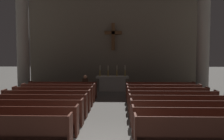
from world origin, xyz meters
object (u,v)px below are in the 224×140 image
(pew_right_row_8, at_px, (160,90))
(pew_left_row_3, at_px, (29,112))
(pew_left_row_8, at_px, (63,90))
(column_left_second, at_px, (23,46))
(pew_left_row_2, at_px, (16,120))
(pew_right_row_3, at_px, (186,113))
(pew_right_row_1, at_px, (208,133))
(column_right_second, at_px, (203,46))
(pew_left_row_6, at_px, (53,96))
(pew_right_row_5, at_px, (172,101))
(altar, at_px, (112,83))
(candlestick_outer_right, at_px, (125,73))
(pew_right_row_2, at_px, (195,122))
(pew_left_row_5, at_px, (47,100))
(candlestick_inner_left, at_px, (108,73))
(candlestick_outer_left, at_px, (100,73))
(pew_right_row_6, at_px, (167,97))
(candlestick_inner_right, at_px, (117,73))
(pew_left_row_4, at_px, (39,105))
(pew_left_row_7, at_px, (59,93))
(pew_right_row_4, at_px, (178,106))
(lone_worshipper, at_px, (86,86))
(pew_right_row_7, at_px, (163,93))

(pew_right_row_8, bearing_deg, pew_left_row_3, -135.87)
(pew_left_row_8, bearing_deg, column_left_second, 149.74)
(pew_left_row_2, xyz_separation_m, pew_right_row_3, (5.52, 1.07, 0.00))
(pew_right_row_1, distance_m, column_right_second, 9.99)
(pew_left_row_6, relative_size, pew_right_row_5, 1.00)
(pew_left_row_6, distance_m, altar, 5.57)
(pew_left_row_8, xyz_separation_m, candlestick_outer_right, (3.61, 2.70, 0.77))
(pew_right_row_2, bearing_deg, pew_right_row_5, 90.00)
(pew_left_row_6, xyz_separation_m, candlestick_outer_right, (3.61, 4.84, 0.77))
(pew_left_row_5, height_order, pew_left_row_8, same)
(pew_right_row_2, relative_size, candlestick_inner_left, 5.29)
(column_left_second, distance_m, altar, 6.29)
(pew_right_row_8, bearing_deg, pew_left_row_6, -158.79)
(candlestick_outer_left, bearing_deg, pew_right_row_6, -53.29)
(pew_right_row_2, height_order, candlestick_inner_right, candlestick_inner_right)
(pew_left_row_4, xyz_separation_m, pew_left_row_7, (0.00, 3.21, 0.00))
(pew_right_row_4, distance_m, candlestick_outer_right, 7.28)
(lone_worshipper, bearing_deg, pew_left_row_8, -178.27)
(pew_left_row_6, height_order, candlestick_outer_left, candlestick_outer_left)
(pew_left_row_6, xyz_separation_m, pew_right_row_4, (5.52, -2.14, 0.00))
(pew_left_row_6, height_order, pew_left_row_7, same)
(pew_right_row_5, relative_size, altar, 1.75)
(column_right_second, distance_m, candlestick_inner_left, 6.33)
(pew_left_row_3, xyz_separation_m, pew_right_row_3, (5.52, 0.00, 0.00))
(candlestick_inner_right, bearing_deg, pew_left_row_2, -108.54)
(pew_left_row_4, distance_m, pew_right_row_3, 5.62)
(pew_left_row_2, bearing_deg, candlestick_inner_right, 71.46)
(pew_left_row_4, distance_m, column_left_second, 7.14)
(pew_left_row_6, bearing_deg, pew_left_row_5, -90.00)
(pew_right_row_7, xyz_separation_m, column_left_second, (-8.45, 2.78, 2.54))
(pew_left_row_3, xyz_separation_m, candlestick_outer_left, (1.91, 8.06, 0.77))
(altar, relative_size, lone_worshipper, 1.67)
(column_left_second, xyz_separation_m, candlestick_outer_right, (6.54, 0.99, -1.77))
(pew_left_row_7, bearing_deg, candlestick_inner_right, 50.93)
(pew_left_row_8, xyz_separation_m, column_right_second, (8.45, 1.71, 2.54))
(candlestick_outer_left, bearing_deg, pew_right_row_5, -58.59)
(pew_right_row_3, bearing_deg, altar, 108.92)
(pew_left_row_6, height_order, pew_right_row_3, same)
(pew_right_row_8, height_order, altar, altar)
(pew_right_row_2, relative_size, pew_right_row_4, 1.00)
(pew_right_row_3, height_order, column_left_second, column_left_second)
(altar, distance_m, candlestick_inner_right, 0.77)
(pew_right_row_4, height_order, pew_right_row_6, same)
(pew_left_row_6, relative_size, pew_left_row_8, 1.00)
(pew_left_row_7, xyz_separation_m, pew_right_row_3, (5.52, -4.29, 0.00))
(pew_left_row_6, xyz_separation_m, candlestick_inner_left, (2.46, 4.84, 0.77))
(pew_left_row_5, relative_size, pew_left_row_6, 1.00)
(pew_left_row_5, distance_m, pew_right_row_5, 5.52)
(pew_right_row_2, relative_size, pew_right_row_5, 1.00)
(pew_right_row_4, bearing_deg, altar, 111.57)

